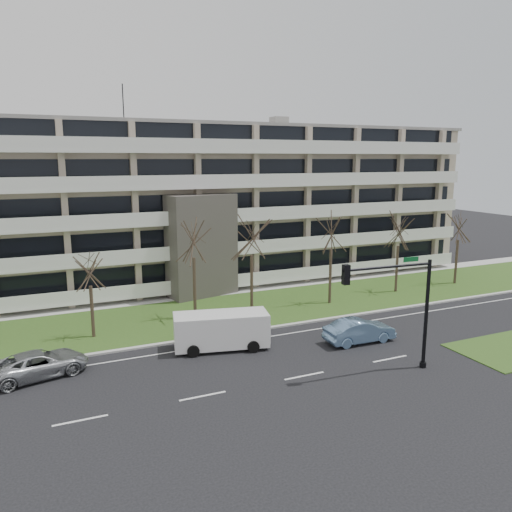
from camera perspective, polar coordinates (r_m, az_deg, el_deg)
name	(u,v)px	position (r m, az deg, el deg)	size (l,w,h in m)	color
ground	(304,376)	(29.06, 5.55, -13.48)	(160.00, 160.00, 0.00)	black
grass_verge	(224,312)	(40.11, -3.67, -6.38)	(90.00, 10.00, 0.06)	#2B4E1A
curb	(249,331)	(35.69, -0.84, -8.55)	(90.00, 0.35, 0.12)	#B2B2AD
sidewalk	(203,295)	(45.10, -6.11, -4.42)	(90.00, 2.00, 0.08)	#B2B2AD
grass_median	(511,350)	(36.35, 27.11, -9.50)	(7.00, 5.00, 0.06)	#2B4E1A
lane_edge_line	(257,338)	(34.42, 0.15, -9.41)	(90.00, 0.12, 0.01)	white
apartment_building	(180,204)	(50.20, -8.71, 5.89)	(60.50, 15.10, 18.75)	tan
silver_pickup	(39,364)	(31.08, -23.54, -11.25)	(2.43, 5.27, 1.47)	#AFB2B6
blue_sedan	(359,331)	(34.24, 11.74, -8.36)	(1.68, 4.81, 1.59)	#6E95C0
white_van	(222,328)	(32.37, -3.87, -8.16)	(6.35, 3.47, 2.33)	white
traffic_signal	(400,299)	(29.07, 16.10, -4.76)	(5.78, 0.74, 6.70)	black
tree_2	(89,266)	(35.05, -18.53, -1.04)	(3.24, 3.24, 6.49)	#382B21
tree_3	(193,233)	(37.37, -7.18, 2.58)	(4.23, 4.23, 8.46)	#382B21
tree_4	(252,232)	(38.60, -0.51, 2.70)	(4.13, 4.13, 8.26)	#382B21
tree_5	(332,228)	(41.52, 8.64, 3.15)	(4.12, 4.12, 8.24)	#382B21
tree_6	(399,228)	(46.57, 16.03, 3.14)	(3.83, 3.83, 7.66)	#382B21
tree_7	(459,223)	(51.57, 22.22, 3.56)	(3.88, 3.88, 7.75)	#382B21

